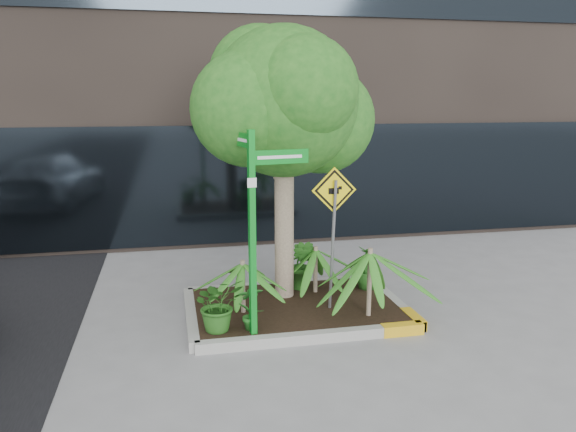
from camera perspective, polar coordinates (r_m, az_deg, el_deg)
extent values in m
plane|color=gray|center=(8.54, -0.13, -10.66)|extent=(80.00, 80.00, 0.00)
cube|color=#9E9E99|center=(9.84, -0.68, -7.10)|extent=(3.20, 0.15, 0.15)
cube|color=#9E9E99|center=(7.84, 2.57, -12.23)|extent=(3.20, 0.15, 0.15)
cube|color=#9E9E99|center=(8.64, -9.82, -10.05)|extent=(0.15, 2.20, 0.15)
cube|color=#9E9E99|center=(9.29, 10.52, -8.47)|extent=(0.15, 2.20, 0.15)
cube|color=gold|center=(8.24, 11.52, -11.23)|extent=(0.60, 0.17, 0.15)
cube|color=black|center=(8.81, 0.75, -9.10)|extent=(3.05, 2.05, 0.06)
cylinder|color=tan|center=(8.83, -0.39, -0.25)|extent=(0.30, 0.30, 2.84)
cylinder|color=tan|center=(8.69, 0.22, 6.51)|extent=(0.54, 0.15, 0.92)
sphere|color=#1E5D1A|center=(8.63, -0.41, 11.51)|extent=(2.27, 2.27, 2.27)
sphere|color=#1E5D1A|center=(9.07, 3.39, 9.72)|extent=(1.70, 1.70, 1.70)
sphere|color=#1E5D1A|center=(8.34, -4.03, 10.82)|extent=(1.70, 1.70, 1.70)
sphere|color=#1E5D1A|center=(8.12, 1.77, 12.81)|extent=(1.51, 1.51, 1.51)
sphere|color=#1E5D1A|center=(9.05, -2.85, 13.92)|extent=(1.61, 1.61, 1.61)
cylinder|color=tan|center=(8.29, 8.27, -6.66)|extent=(0.07, 0.07, 1.02)
cylinder|color=tan|center=(8.38, -4.60, -7.13)|extent=(0.07, 0.07, 0.80)
cylinder|color=tan|center=(9.21, 2.81, -5.43)|extent=(0.07, 0.07, 0.77)
imported|color=#245C1A|center=(7.80, -7.09, -8.87)|extent=(0.84, 0.84, 0.75)
imported|color=#235D1C|center=(9.48, 8.09, -5.20)|extent=(0.46, 0.46, 0.72)
imported|color=#1E5E1D|center=(7.79, -3.84, -9.21)|extent=(0.37, 0.37, 0.65)
imported|color=#225919|center=(9.32, 1.48, -4.93)|extent=(0.67, 0.67, 0.86)
cube|color=#0C8920|center=(7.37, -3.65, -2.53)|extent=(0.10, 0.10, 2.89)
cube|color=#0C8920|center=(7.31, -0.84, 6.03)|extent=(0.80, 0.17, 0.19)
cube|color=#0C8920|center=(7.53, -4.77, 7.74)|extent=(0.17, 0.80, 0.19)
cube|color=white|center=(7.30, -0.82, 6.02)|extent=(0.61, 0.12, 0.04)
cube|color=white|center=(7.53, -4.88, 7.74)|extent=(0.12, 0.61, 0.04)
cube|color=white|center=(7.17, -3.68, 3.39)|extent=(0.12, 0.03, 0.12)
cylinder|color=slate|center=(8.28, 4.56, -3.07)|extent=(0.05, 0.24, 1.99)
cube|color=yellow|center=(8.08, 4.70, 2.65)|extent=(0.67, 0.03, 0.67)
cube|color=black|center=(8.07, 4.73, 2.63)|extent=(0.59, 0.02, 0.59)
cube|color=yellow|center=(8.06, 4.73, 2.63)|extent=(0.50, 0.01, 0.50)
cube|color=black|center=(8.06, 4.67, 2.55)|extent=(0.16, 0.01, 0.09)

